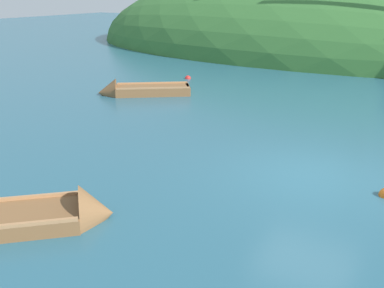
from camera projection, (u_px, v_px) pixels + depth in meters
name	position (u px, v px, depth m)	size (l,w,h in m)	color
ground_plane	(312.00, 176.00, 11.57)	(120.00, 120.00, 0.00)	#285B70
shore_hill	(354.00, 47.00, 37.17)	(44.89, 27.58, 13.00)	#387033
rowboat_center	(137.00, 92.00, 20.35)	(3.84, 3.32, 1.17)	brown
rowboat_outer_left	(46.00, 219.00, 9.20)	(3.16, 3.11, 1.22)	brown
buoy_red	(188.00, 79.00, 24.02)	(0.31, 0.31, 0.31)	red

